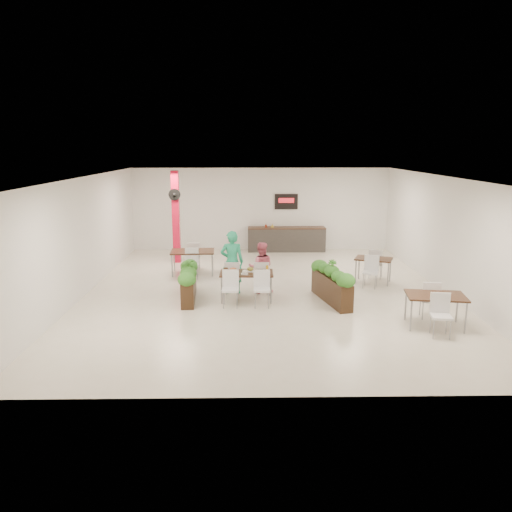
{
  "coord_description": "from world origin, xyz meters",
  "views": [
    {
      "loc": [
        -0.52,
        -13.44,
        4.01
      ],
      "look_at": [
        -0.29,
        -0.25,
        1.1
      ],
      "focal_mm": 35.0,
      "sensor_mm": 36.0,
      "label": 1
    }
  ],
  "objects_px": {
    "planter_left": "(189,280)",
    "side_table_b": "(374,262)",
    "side_table_a": "(193,254)",
    "side_table_c": "(436,300)",
    "red_column": "(176,216)",
    "service_counter": "(286,239)",
    "main_table": "(246,277)",
    "diner_man": "(232,262)",
    "planter_right": "(331,283)",
    "diner_woman": "(261,268)"
  },
  "relations": [
    {
      "from": "main_table",
      "to": "diner_man",
      "type": "xyz_separation_m",
      "value": [
        -0.39,
        0.65,
        0.24
      ]
    },
    {
      "from": "diner_man",
      "to": "service_counter",
      "type": "bearing_deg",
      "value": -107.93
    },
    {
      "from": "diner_man",
      "to": "planter_left",
      "type": "relative_size",
      "value": 0.86
    },
    {
      "from": "planter_left",
      "to": "diner_man",
      "type": "bearing_deg",
      "value": 25.24
    },
    {
      "from": "planter_right",
      "to": "service_counter",
      "type": "bearing_deg",
      "value": 95.94
    },
    {
      "from": "diner_man",
      "to": "side_table_a",
      "type": "distance_m",
      "value": 2.55
    },
    {
      "from": "main_table",
      "to": "side_table_c",
      "type": "bearing_deg",
      "value": -26.39
    },
    {
      "from": "planter_left",
      "to": "side_table_a",
      "type": "xyz_separation_m",
      "value": [
        -0.18,
        2.71,
        0.12
      ]
    },
    {
      "from": "red_column",
      "to": "planter_left",
      "type": "relative_size",
      "value": 1.56
    },
    {
      "from": "diner_woman",
      "to": "service_counter",
      "type": "bearing_deg",
      "value": -100.42
    },
    {
      "from": "red_column",
      "to": "side_table_a",
      "type": "bearing_deg",
      "value": -66.15
    },
    {
      "from": "planter_right",
      "to": "side_table_a",
      "type": "height_order",
      "value": "planter_right"
    },
    {
      "from": "main_table",
      "to": "side_table_b",
      "type": "relative_size",
      "value": 0.99
    },
    {
      "from": "red_column",
      "to": "planter_right",
      "type": "bearing_deg",
      "value": -44.95
    },
    {
      "from": "diner_woman",
      "to": "side_table_b",
      "type": "bearing_deg",
      "value": -162.55
    },
    {
      "from": "red_column",
      "to": "main_table",
      "type": "distance_m",
      "value": 5.19
    },
    {
      "from": "diner_woman",
      "to": "side_table_c",
      "type": "relative_size",
      "value": 0.86
    },
    {
      "from": "diner_woman",
      "to": "planter_left",
      "type": "bearing_deg",
      "value": 16.53
    },
    {
      "from": "side_table_a",
      "to": "side_table_c",
      "type": "bearing_deg",
      "value": -42.48
    },
    {
      "from": "diner_man",
      "to": "main_table",
      "type": "bearing_deg",
      "value": 121.81
    },
    {
      "from": "planter_right",
      "to": "side_table_c",
      "type": "distance_m",
      "value": 2.79
    },
    {
      "from": "diner_man",
      "to": "side_table_a",
      "type": "height_order",
      "value": "diner_man"
    },
    {
      "from": "service_counter",
      "to": "planter_left",
      "type": "distance_m",
      "value": 6.94
    },
    {
      "from": "main_table",
      "to": "diner_man",
      "type": "bearing_deg",
      "value": 120.8
    },
    {
      "from": "diner_man",
      "to": "planter_right",
      "type": "bearing_deg",
      "value": 162.87
    },
    {
      "from": "main_table",
      "to": "planter_right",
      "type": "xyz_separation_m",
      "value": [
        2.24,
        -0.21,
        -0.12
      ]
    },
    {
      "from": "service_counter",
      "to": "side_table_c",
      "type": "height_order",
      "value": "service_counter"
    },
    {
      "from": "side_table_c",
      "to": "red_column",
      "type": "bearing_deg",
      "value": 144.03
    },
    {
      "from": "side_table_c",
      "to": "planter_right",
      "type": "bearing_deg",
      "value": 145.21
    },
    {
      "from": "planter_right",
      "to": "side_table_b",
      "type": "bearing_deg",
      "value": 49.92
    },
    {
      "from": "diner_man",
      "to": "planter_right",
      "type": "relative_size",
      "value": 0.84
    },
    {
      "from": "side_table_b",
      "to": "service_counter",
      "type": "bearing_deg",
      "value": 137.38
    },
    {
      "from": "side_table_a",
      "to": "main_table",
      "type": "bearing_deg",
      "value": -61.64
    },
    {
      "from": "planter_right",
      "to": "red_column",
      "type": "bearing_deg",
      "value": 135.05
    },
    {
      "from": "side_table_a",
      "to": "diner_man",
      "type": "bearing_deg",
      "value": -61.49
    },
    {
      "from": "diner_woman",
      "to": "planter_left",
      "type": "distance_m",
      "value": 2.03
    },
    {
      "from": "service_counter",
      "to": "diner_man",
      "type": "relative_size",
      "value": 1.7
    },
    {
      "from": "service_counter",
      "to": "diner_woman",
      "type": "xyz_separation_m",
      "value": [
        -1.15,
        -5.67,
        0.22
      ]
    },
    {
      "from": "service_counter",
      "to": "side_table_b",
      "type": "distance_m",
      "value": 5.19
    },
    {
      "from": "planter_left",
      "to": "side_table_b",
      "type": "xyz_separation_m",
      "value": [
        5.34,
        1.54,
        0.09
      ]
    },
    {
      "from": "side_table_b",
      "to": "main_table",
      "type": "bearing_deg",
      "value": -134.78
    },
    {
      "from": "planter_left",
      "to": "side_table_a",
      "type": "distance_m",
      "value": 2.71
    },
    {
      "from": "red_column",
      "to": "side_table_b",
      "type": "bearing_deg",
      "value": -24.21
    },
    {
      "from": "diner_woman",
      "to": "main_table",
      "type": "bearing_deg",
      "value": 58.97
    },
    {
      "from": "red_column",
      "to": "side_table_c",
      "type": "distance_m",
      "value": 9.45
    },
    {
      "from": "main_table",
      "to": "side_table_c",
      "type": "height_order",
      "value": "same"
    },
    {
      "from": "side_table_a",
      "to": "red_column",
      "type": "bearing_deg",
      "value": 110.91
    },
    {
      "from": "diner_woman",
      "to": "side_table_c",
      "type": "xyz_separation_m",
      "value": [
        3.86,
        -2.77,
        -0.08
      ]
    },
    {
      "from": "main_table",
      "to": "planter_left",
      "type": "xyz_separation_m",
      "value": [
        -1.54,
        0.11,
        -0.11
      ]
    },
    {
      "from": "main_table",
      "to": "service_counter",
      "type": "bearing_deg",
      "value": 76.17
    }
  ]
}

